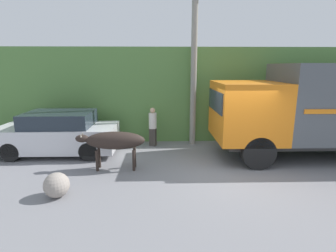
# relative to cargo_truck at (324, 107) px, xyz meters

# --- Properties ---
(ground_plane) EXTENTS (60.00, 60.00, 0.00)m
(ground_plane) POSITION_rel_cargo_truck_xyz_m (-3.43, -1.38, -1.82)
(ground_plane) COLOR gray
(hillside_embankment) EXTENTS (32.00, 5.25, 3.96)m
(hillside_embankment) POSITION_rel_cargo_truck_xyz_m (-3.43, 4.77, 0.16)
(hillside_embankment) COLOR #568442
(hillside_embankment) RESTS_ON ground_plane
(cargo_truck) EXTENTS (7.21, 2.52, 3.28)m
(cargo_truck) POSITION_rel_cargo_truck_xyz_m (0.00, 0.00, 0.00)
(cargo_truck) COLOR #2D2D2D
(cargo_truck) RESTS_ON ground_plane
(brown_cow) EXTENTS (2.15, 0.56, 1.22)m
(brown_cow) POSITION_rel_cargo_truck_xyz_m (-7.10, -0.96, -0.90)
(brown_cow) COLOR #2D231E
(brown_cow) RESTS_ON ground_plane
(parked_suv) EXTENTS (4.29, 1.89, 1.56)m
(parked_suv) POSITION_rel_cargo_truck_xyz_m (-9.44, 0.65, -1.06)
(parked_suv) COLOR silver
(parked_suv) RESTS_ON ground_plane
(pedestrian_on_hill) EXTENTS (0.41, 0.41, 1.58)m
(pedestrian_on_hill) POSITION_rel_cargo_truck_xyz_m (-5.97, 1.53, -0.95)
(pedestrian_on_hill) COLOR #38332D
(pedestrian_on_hill) RESTS_ON ground_plane
(utility_pole) EXTENTS (0.90, 0.24, 6.61)m
(utility_pole) POSITION_rel_cargo_truck_xyz_m (-4.32, 1.78, 1.59)
(utility_pole) COLOR gray
(utility_pole) RESTS_ON ground_plane
(roadside_rock) EXTENTS (0.63, 0.63, 0.63)m
(roadside_rock) POSITION_rel_cargo_truck_xyz_m (-8.25, -2.75, -1.51)
(roadside_rock) COLOR gray
(roadside_rock) RESTS_ON ground_plane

